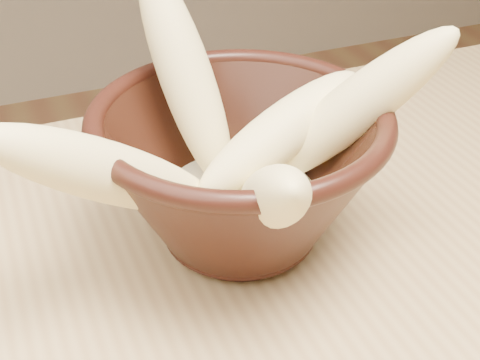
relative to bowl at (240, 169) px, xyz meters
name	(u,v)px	position (x,y,z in m)	size (l,w,h in m)	color
bowl	(240,169)	(0.00, 0.00, 0.00)	(0.21, 0.21, 0.11)	black
milk_puddle	(240,201)	(0.00, 0.00, -0.03)	(0.12, 0.12, 0.02)	#EEE8BF
banana_upright	(186,76)	(-0.02, 0.05, 0.05)	(0.04, 0.04, 0.17)	#FAE993
banana_left	(111,173)	(-0.09, -0.02, 0.03)	(0.04, 0.04, 0.18)	#FAE993
banana_right	(350,112)	(0.07, -0.02, 0.04)	(0.04, 0.04, 0.18)	#FAE993
banana_across	(281,133)	(0.03, 0.00, 0.02)	(0.04, 0.04, 0.15)	#FAE993
banana_front	(273,198)	(-0.01, -0.07, 0.02)	(0.04, 0.04, 0.14)	#FAE993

